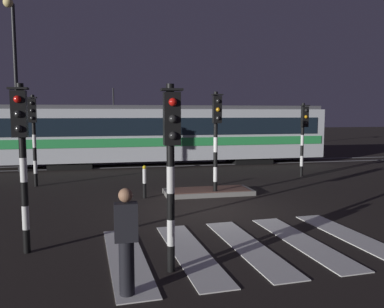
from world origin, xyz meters
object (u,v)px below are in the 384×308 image
traffic_light_kerb_mid_left (171,150)px  pedestrian_waiting_at_kerb (126,241)px  traffic_light_median_centre (216,128)px  bollard_island_edge (144,182)px  tram (164,133)px  street_lamp_trackside_left (14,67)px  traffic_light_corner_far_left (33,126)px  traffic_light_corner_far_right (304,128)px  traffic_light_corner_near_left (21,143)px

traffic_light_kerb_mid_left → pedestrian_waiting_at_kerb: (-0.83, -0.71, -1.34)m
traffic_light_median_centre → bollard_island_edge: (-2.40, 0.30, -1.79)m
bollard_island_edge → traffic_light_median_centre: bearing=-7.1°
tram → street_lamp_trackside_left: bearing=-170.0°
pedestrian_waiting_at_kerb → traffic_light_corner_far_left: bearing=106.5°
tram → bollard_island_edge: (-1.88, -8.37, -1.19)m
traffic_light_corner_far_right → traffic_light_median_centre: 5.90m
traffic_light_kerb_mid_left → tram: 14.88m
traffic_light_corner_near_left → pedestrian_waiting_at_kerb: (1.90, -2.27, -1.39)m
traffic_light_median_centre → traffic_light_kerb_mid_left: 6.58m
traffic_light_corner_near_left → bollard_island_edge: traffic_light_corner_near_left is taller
traffic_light_corner_near_left → traffic_light_median_centre: traffic_light_median_centre is taller
traffic_light_corner_far_left → street_lamp_trackside_left: street_lamp_trackside_left is taller
pedestrian_waiting_at_kerb → traffic_light_median_centre: bearing=63.6°
traffic_light_kerb_mid_left → street_lamp_trackside_left: street_lamp_trackside_left is taller
traffic_light_corner_far_right → pedestrian_waiting_at_kerb: (-8.29, -10.02, -1.29)m
traffic_light_corner_far_right → traffic_light_corner_near_left: 12.80m
traffic_light_kerb_mid_left → pedestrian_waiting_at_kerb: bearing=-139.6°
traffic_light_kerb_mid_left → pedestrian_waiting_at_kerb: size_ratio=1.96×
traffic_light_median_centre → traffic_light_kerb_mid_left: size_ratio=1.06×
street_lamp_trackside_left → bollard_island_edge: 9.93m
traffic_light_corner_far_left → traffic_light_kerb_mid_left: size_ratio=1.06×
traffic_light_median_centre → bollard_island_edge: bearing=172.9°
traffic_light_corner_far_right → traffic_light_kerb_mid_left: 11.93m
traffic_light_median_centre → tram: (-0.52, 8.66, -0.60)m
traffic_light_corner_far_right → bollard_island_edge: size_ratio=2.96×
traffic_light_median_centre → traffic_light_kerb_mid_left: (-2.53, -6.07, -0.14)m
traffic_light_corner_far_left → pedestrian_waiting_at_kerb: (2.98, -10.05, -1.46)m
traffic_light_corner_near_left → traffic_light_kerb_mid_left: traffic_light_corner_near_left is taller
traffic_light_corner_far_left → tram: bearing=42.8°
traffic_light_corner_far_right → traffic_light_corner_far_left: size_ratio=0.93×
street_lamp_trackside_left → pedestrian_waiting_at_kerb: street_lamp_trackside_left is taller
traffic_light_median_centre → street_lamp_trackside_left: size_ratio=0.45×
traffic_light_corner_near_left → street_lamp_trackside_left: size_ratio=0.43×
pedestrian_waiting_at_kerb → bollard_island_edge: pedestrian_waiting_at_kerb is taller
traffic_light_corner_near_left → tram: size_ratio=0.19×
traffic_light_median_centre → street_lamp_trackside_left: street_lamp_trackside_left is taller
traffic_light_kerb_mid_left → tram: bearing=82.2°
street_lamp_trackside_left → tram: size_ratio=0.44×
traffic_light_median_centre → pedestrian_waiting_at_kerb: size_ratio=2.08×
traffic_light_corner_far_right → traffic_light_corner_far_left: bearing=179.9°
tram → pedestrian_waiting_at_kerb: bearing=-100.4°
street_lamp_trackside_left → bollard_island_edge: street_lamp_trackside_left is taller
bollard_island_edge → traffic_light_corner_far_right: bearing=21.9°
traffic_light_corner_near_left → pedestrian_waiting_at_kerb: traffic_light_corner_near_left is taller
traffic_light_corner_far_right → pedestrian_waiting_at_kerb: size_ratio=1.92×
traffic_light_corner_near_left → street_lamp_trackside_left: (-2.50, 11.89, 2.72)m
pedestrian_waiting_at_kerb → tram: bearing=79.6°
tram → pedestrian_waiting_at_kerb: size_ratio=10.58×
traffic_light_corner_far_right → traffic_light_corner_near_left: (-10.19, -7.75, 0.10)m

